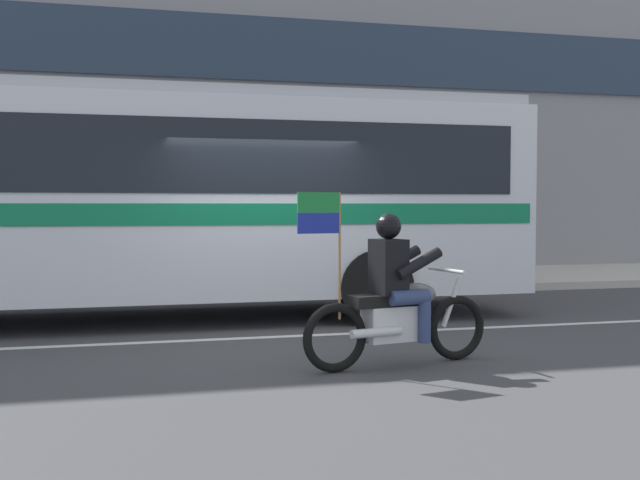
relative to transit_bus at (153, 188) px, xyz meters
name	(u,v)px	position (x,y,z in m)	size (l,w,h in m)	color
ground_plane	(265,330)	(1.38, -1.19, -1.88)	(60.00, 60.00, 0.00)	#3D3D3F
sidewalk_curb	(218,285)	(1.38, 3.91, -1.81)	(28.00, 3.80, 0.15)	#B7B2A8
lane_center_stripe	(273,337)	(1.38, -1.79, -1.88)	(26.60, 0.14, 0.01)	silver
transit_bus	(153,188)	(0.00, 0.00, 0.00)	(10.64, 2.64, 3.22)	silver
motorcycle_with_rider	(396,301)	(2.28, -3.79, -1.22)	(2.17, 0.75, 1.78)	black
fire_hydrant	(483,263)	(6.34, 2.44, -1.36)	(0.22, 0.30, 0.75)	red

